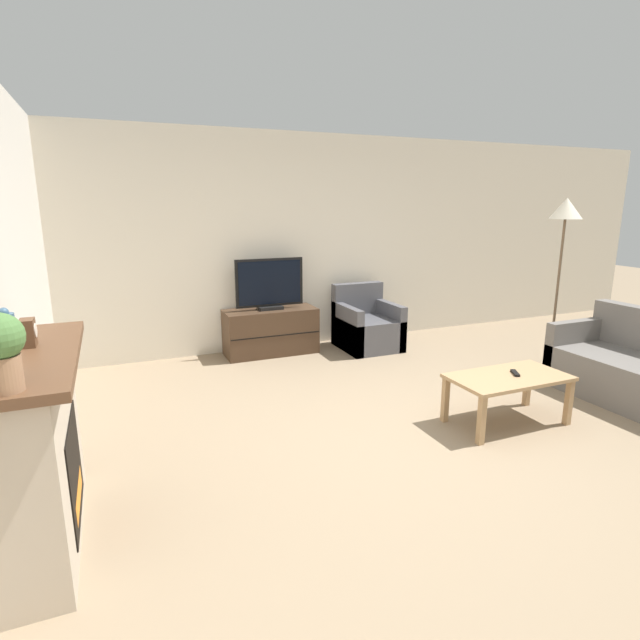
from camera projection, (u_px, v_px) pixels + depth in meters
name	position (u px, v px, depth m)	size (l,w,h in m)	color
ground_plane	(423.00, 438.00, 4.00)	(24.00, 24.00, 0.00)	#89755B
wall_back	(294.00, 242.00, 6.39)	(12.00, 0.06, 2.70)	beige
fireplace	(36.00, 449.00, 2.67)	(0.46, 1.36, 1.09)	#B7A893
mantel_vase_left	(8.00, 345.00, 2.16)	(0.08, 0.08, 0.32)	#385670
mantel_clock	(28.00, 333.00, 2.66)	(0.08, 0.11, 0.15)	brown
potted_plant	(0.00, 348.00, 1.99)	(0.20, 0.20, 0.33)	#936B4C
tv_stand	(271.00, 331.00, 6.21)	(1.14, 0.46, 0.57)	#422D1E
tv	(270.00, 286.00, 6.07)	(0.85, 0.18, 0.63)	black
armchair	(367.00, 327.00, 6.47)	(0.70, 0.76, 0.81)	#4C4C51
coffee_table	(508.00, 382.00, 4.20)	(1.00, 0.54, 0.43)	#A37F56
remote	(515.00, 373.00, 4.22)	(0.11, 0.15, 0.02)	black
floor_lamp	(565.00, 221.00, 5.28)	(0.33, 0.33, 1.90)	black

